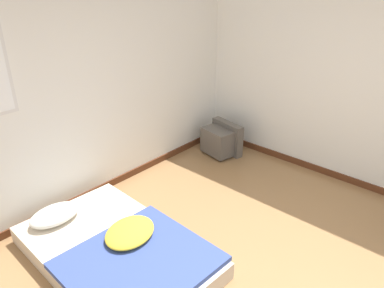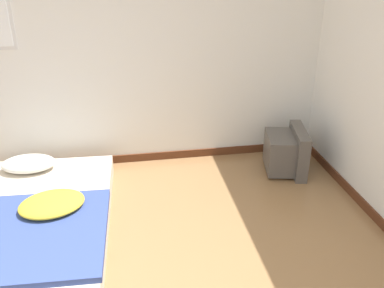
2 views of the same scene
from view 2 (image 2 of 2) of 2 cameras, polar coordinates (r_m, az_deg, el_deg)
The scene contains 3 objects.
wall_back at distance 4.47m, azimuth -15.30°, elevation 12.31°, with size 7.48×0.08×2.60m.
mattress_bed at distance 3.90m, azimuth -20.02°, elevation -9.21°, with size 1.28×1.99×0.32m.
crt_tv at distance 4.63m, azimuth 12.55°, elevation -0.98°, with size 0.48×0.58×0.48m.
Camera 2 is at (0.41, -1.78, 2.23)m, focal length 40.00 mm.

